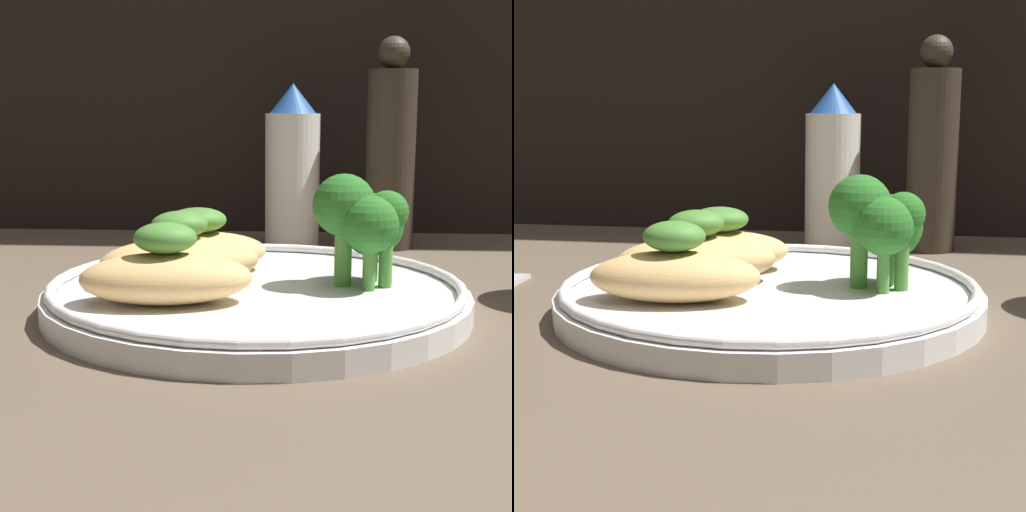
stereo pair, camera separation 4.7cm
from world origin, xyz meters
TOP-DOWN VIEW (x-y plane):
  - ground_plane at (0.00, 0.00)cm, footprint 180.00×180.00cm
  - plate at (0.00, 0.00)cm, footprint 25.55×25.55cm
  - grilled_meat_front at (-4.74, -3.94)cm, footprint 10.24×6.23cm
  - grilled_meat_middle at (-4.70, 0.58)cm, footprint 10.97×7.91cm
  - grilled_meat_back at (-4.19, 4.53)cm, footprint 10.28×7.48cm
  - broccoli_bunch at (6.49, 1.28)cm, footprint 5.77×6.05cm
  - sauce_bottle at (1.61, 22.40)cm, footprint 4.74×4.74cm
  - pepper_grinder at (10.05, 22.40)cm, footprint 4.20×4.20cm

SIDE VIEW (x-z plane):
  - ground_plane at x=0.00cm, z-range -1.00..0.00cm
  - plate at x=0.00cm, z-range -0.01..1.99cm
  - grilled_meat_back at x=-4.19cm, z-range 0.87..5.17cm
  - grilled_meat_front at x=-4.74cm, z-range 0.79..5.37cm
  - grilled_meat_middle at x=-4.70cm, z-range 0.80..5.41cm
  - broccoli_bunch at x=6.49cm, z-range 2.06..8.94cm
  - sauce_bottle at x=1.61cm, z-range -0.31..13.82cm
  - pepper_grinder at x=10.05cm, z-range -0.73..17.26cm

